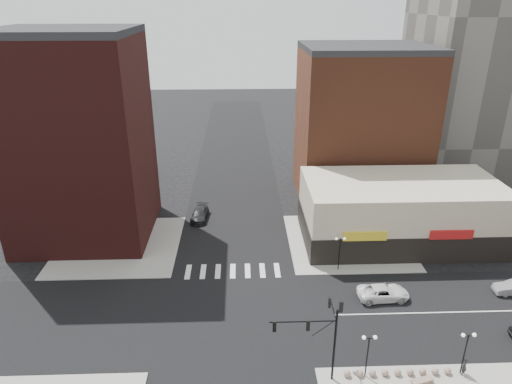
{
  "coord_description": "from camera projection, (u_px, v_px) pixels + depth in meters",
  "views": [
    {
      "loc": [
        0.97,
        -36.27,
        28.98
      ],
      "look_at": [
        2.47,
        5.52,
        11.0
      ],
      "focal_mm": 32.0,
      "sensor_mm": 36.0,
      "label": 1
    }
  ],
  "objects": [
    {
      "name": "dark_sedan_north",
      "position": [
        200.0,
        214.0,
        64.26
      ],
      "size": [
        2.53,
        5.27,
        1.48
      ],
      "primitive_type": "imported",
      "rotation": [
        0.0,
        0.0,
        -0.09
      ],
      "color": "black",
      "rests_on": "ground"
    },
    {
      "name": "building_nw_low",
      "position": [
        33.0,
        153.0,
        72.51
      ],
      "size": [
        20.0,
        18.0,
        12.0
      ],
      "primitive_type": "cube",
      "color": "#3A1412",
      "rests_on": "ground"
    },
    {
      "name": "street_lamp_ne",
      "position": [
        340.0,
        245.0,
        51.16
      ],
      "size": [
        1.22,
        0.32,
        4.16
      ],
      "color": "black",
      "rests_on": "sidewalk_ne"
    },
    {
      "name": "stone_bench",
      "position": [
        422.0,
        381.0,
        36.82
      ],
      "size": [
        1.96,
        1.05,
        0.44
      ],
      "rotation": [
        0.0,
        0.0,
        0.27
      ],
      "color": "gray",
      "rests_on": "sidewalk_se"
    },
    {
      "name": "street_lamp_se_a",
      "position": [
        369.0,
        346.0,
        36.43
      ],
      "size": [
        1.22,
        0.32,
        4.16
      ],
      "color": "black",
      "rests_on": "sidewalk_se"
    },
    {
      "name": "sidewalk_ne",
      "position": [
        347.0,
        241.0,
        58.48
      ],
      "size": [
        15.0,
        15.0,
        0.12
      ],
      "primitive_type": "cube",
      "color": "gray",
      "rests_on": "ground"
    },
    {
      "name": "traffic_signal",
      "position": [
        323.0,
        329.0,
        35.8
      ],
      "size": [
        5.59,
        3.09,
        7.77
      ],
      "color": "black",
      "rests_on": "ground"
    },
    {
      "name": "bollard_row",
      "position": [
        397.0,
        372.0,
        37.66
      ],
      "size": [
        8.98,
        0.58,
        0.58
      ],
      "color": "gray",
      "rests_on": "sidewalk_se"
    },
    {
      "name": "sidewalk_nw",
      "position": [
        119.0,
        245.0,
        57.53
      ],
      "size": [
        15.0,
        15.0,
        0.12
      ],
      "primitive_type": "cube",
      "color": "gray",
      "rests_on": "ground"
    },
    {
      "name": "building_nw",
      "position": [
        78.0,
        142.0,
        56.14
      ],
      "size": [
        16.0,
        15.0,
        25.0
      ],
      "primitive_type": "cube",
      "color": "#3A1412",
      "rests_on": "ground"
    },
    {
      "name": "road_ns",
      "position": [
        233.0,
        317.0,
        44.71
      ],
      "size": [
        14.0,
        200.0,
        0.02
      ],
      "primitive_type": "cube",
      "color": "black",
      "rests_on": "ground"
    },
    {
      "name": "road_ew",
      "position": [
        233.0,
        317.0,
        44.71
      ],
      "size": [
        200.0,
        14.0,
        0.02
      ],
      "primitive_type": "cube",
      "color": "black",
      "rests_on": "ground"
    },
    {
      "name": "building_ne_midrise",
      "position": [
        361.0,
        127.0,
        68.08
      ],
      "size": [
        18.0,
        15.0,
        22.0
      ],
      "primitive_type": "cube",
      "color": "brown",
      "rests_on": "ground"
    },
    {
      "name": "pedestrian",
      "position": [
        464.0,
        366.0,
        37.51
      ],
      "size": [
        0.73,
        0.72,
        1.7
      ],
      "primitive_type": "imported",
      "rotation": [
        0.0,
        0.0,
        3.92
      ],
      "color": "black",
      "rests_on": "sidewalk_se"
    },
    {
      "name": "street_lamp_se_b",
      "position": [
        467.0,
        343.0,
        36.7
      ],
      "size": [
        1.22,
        0.32,
        4.16
      ],
      "color": "black",
      "rests_on": "sidewalk_se"
    },
    {
      "name": "ground",
      "position": [
        233.0,
        317.0,
        44.72
      ],
      "size": [
        240.0,
        240.0,
        0.0
      ],
      "primitive_type": "plane",
      "color": "black",
      "rests_on": "ground"
    },
    {
      "name": "white_suv",
      "position": [
        383.0,
        292.0,
        47.25
      ],
      "size": [
        5.44,
        2.71,
        1.48
      ],
      "primitive_type": "imported",
      "rotation": [
        0.0,
        0.0,
        1.62
      ],
      "color": "silver",
      "rests_on": "ground"
    },
    {
      "name": "building_ne_row",
      "position": [
        399.0,
        216.0,
        57.87
      ],
      "size": [
        24.2,
        12.2,
        8.0
      ],
      "color": "beige",
      "rests_on": "ground"
    }
  ]
}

